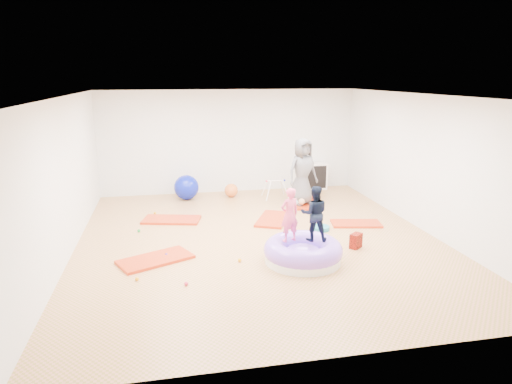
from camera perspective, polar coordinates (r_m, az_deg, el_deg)
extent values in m
cube|color=tan|center=(9.10, 0.37, -5.96)|extent=(7.00, 8.00, 0.01)
cube|color=silver|center=(8.54, 0.40, 11.95)|extent=(7.00, 8.00, 0.01)
cube|color=silver|center=(12.60, -3.32, 6.31)|extent=(7.00, 0.01, 2.80)
cube|color=silver|center=(5.00, 9.76, -6.45)|extent=(7.00, 0.01, 2.80)
cube|color=silver|center=(8.72, -22.78, 1.59)|extent=(0.01, 8.00, 2.80)
cube|color=silver|center=(10.01, 20.45, 3.33)|extent=(0.01, 8.00, 2.80)
cube|color=#C52300|center=(8.28, -12.46, -8.23)|extent=(1.40, 1.11, 0.05)
cube|color=#C52300|center=(10.40, -10.51, -3.42)|extent=(1.36, 0.91, 0.05)
cube|color=#C52300|center=(10.28, 2.12, -3.40)|extent=(1.05, 1.34, 0.05)
cube|color=#C52300|center=(10.21, 12.40, -3.87)|extent=(1.14, 0.72, 0.04)
cube|color=#C52300|center=(11.59, 6.16, -1.41)|extent=(0.72, 1.19, 0.05)
cylinder|color=white|center=(8.09, 5.87, -8.12)|extent=(1.33, 1.33, 0.15)
torus|color=#895AE6|center=(8.04, 5.90, -7.20)|extent=(1.38, 1.38, 0.37)
ellipsoid|color=#895AE6|center=(8.07, 5.88, -7.77)|extent=(0.73, 0.73, 0.33)
imported|color=#FC5281|center=(7.87, 4.22, -2.52)|extent=(0.40, 0.32, 0.96)
imported|color=black|center=(7.96, 7.31, -2.34)|extent=(0.55, 0.47, 0.98)
imported|color=#585960|center=(11.30, 5.83, 2.58)|extent=(0.92, 0.74, 1.64)
ellipsoid|color=#96DAF1|center=(11.36, 5.51, -1.11)|extent=(0.33, 0.21, 0.19)
sphere|color=tan|center=(11.21, 5.73, -1.20)|extent=(0.16, 0.16, 0.16)
sphere|color=#F3A10D|center=(10.94, -12.52, -2.60)|extent=(0.06, 0.06, 0.06)
sphere|color=green|center=(9.80, -14.43, -4.72)|extent=(0.06, 0.06, 0.06)
sphere|color=#0A16A6|center=(8.41, -11.14, -7.75)|extent=(0.06, 0.06, 0.06)
sphere|color=#F3A10D|center=(8.04, -2.06, -8.53)|extent=(0.06, 0.06, 0.06)
sphere|color=#F3A10D|center=(8.63, 10.25, -7.12)|extent=(0.06, 0.06, 0.06)
sphere|color=#F3A10D|center=(7.59, -14.66, -10.47)|extent=(0.06, 0.06, 0.06)
sphere|color=#ED3056|center=(7.28, -8.73, -11.26)|extent=(0.06, 0.06, 0.06)
sphere|color=#0A16A6|center=(12.05, -8.69, 0.58)|extent=(0.65, 0.65, 0.65)
sphere|color=orange|center=(12.20, -3.12, 0.21)|extent=(0.36, 0.36, 0.36)
cylinder|color=white|center=(11.75, 1.59, 0.11)|extent=(0.19, 0.19, 0.50)
cylinder|color=white|center=(12.16, 1.15, 0.59)|extent=(0.19, 0.19, 0.50)
cylinder|color=white|center=(11.86, 3.78, 0.22)|extent=(0.19, 0.19, 0.50)
cylinder|color=white|center=(12.26, 3.27, 0.69)|extent=(0.19, 0.19, 0.50)
cylinder|color=white|center=(11.96, 2.46, 1.42)|extent=(0.48, 0.03, 0.03)
sphere|color=#ED3056|center=(11.90, 1.33, 1.37)|extent=(0.06, 0.06, 0.06)
sphere|color=#0A16A6|center=(12.02, 3.58, 1.47)|extent=(0.06, 0.06, 0.06)
cube|color=white|center=(13.12, 7.17, 2.00)|extent=(0.75, 0.36, 0.75)
cube|color=black|center=(12.96, 7.41, 1.84)|extent=(0.65, 0.02, 0.65)
cube|color=white|center=(13.07, 7.24, 1.95)|extent=(0.02, 0.26, 0.66)
cube|color=white|center=(13.07, 7.24, 1.95)|extent=(0.66, 0.26, 0.02)
cylinder|color=teal|center=(9.73, 8.07, -4.48)|extent=(0.38, 0.38, 0.08)
cube|color=#B81606|center=(8.83, 12.38, -5.98)|extent=(0.29, 0.27, 0.28)
cylinder|color=#F3A10D|center=(8.20, -11.51, -8.48)|extent=(0.21, 0.21, 0.03)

